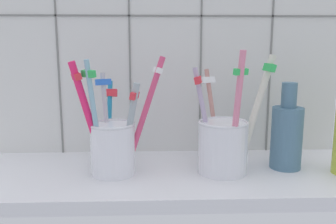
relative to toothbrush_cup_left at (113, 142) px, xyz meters
The scene contains 5 objects.
counter_slab 10.51cm from the toothbrush_cup_left, ahead, with size 64.00×22.00×2.00cm, color silver.
tile_wall_back 21.69cm from the toothbrush_cup_left, 55.94° to the left, with size 64.00×2.20×45.00cm.
toothbrush_cup_left is the anchor object (origin of this frame).
toothbrush_cup_right 17.30cm from the toothbrush_cup_left, ahead, with size 13.14×12.45×19.22cm.
ceramic_vase 27.86cm from the toothbrush_cup_left, ahead, with size 4.96×4.96×14.01cm.
Camera 1 is at (-2.13, -55.15, 22.06)cm, focal length 38.85 mm.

